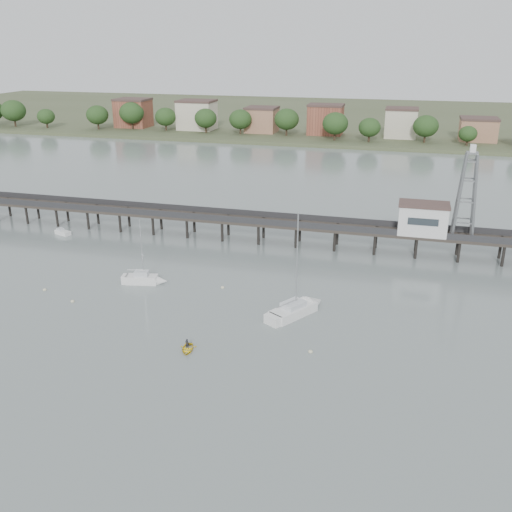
{
  "coord_description": "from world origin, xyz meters",
  "views": [
    {
      "loc": [
        21.54,
        -37.09,
        35.07
      ],
      "look_at": [
        0.38,
        42.0,
        4.0
      ],
      "focal_mm": 40.0,
      "sensor_mm": 36.0,
      "label": 1
    }
  ],
  "objects_px": {
    "lattice_tower": "(467,196)",
    "white_tender": "(63,232)",
    "pier": "(279,223)",
    "sailboat_b": "(147,280)",
    "yellow_dinghy": "(187,350)",
    "sailboat_c": "(301,308)"
  },
  "relations": [
    {
      "from": "white_tender",
      "to": "pier",
      "type": "bearing_deg",
      "value": 28.62
    },
    {
      "from": "pier",
      "to": "white_tender",
      "type": "bearing_deg",
      "value": -171.6
    },
    {
      "from": "pier",
      "to": "sailboat_c",
      "type": "distance_m",
      "value": 28.89
    },
    {
      "from": "sailboat_b",
      "to": "white_tender",
      "type": "xyz_separation_m",
      "value": [
        -26.02,
        17.55,
        -0.26
      ]
    },
    {
      "from": "lattice_tower",
      "to": "white_tender",
      "type": "distance_m",
      "value": 73.95
    },
    {
      "from": "lattice_tower",
      "to": "sailboat_b",
      "type": "height_order",
      "value": "lattice_tower"
    },
    {
      "from": "pier",
      "to": "sailboat_b",
      "type": "xyz_separation_m",
      "value": [
        -15.4,
        -23.66,
        -3.14
      ]
    },
    {
      "from": "lattice_tower",
      "to": "white_tender",
      "type": "height_order",
      "value": "lattice_tower"
    },
    {
      "from": "sailboat_b",
      "to": "yellow_dinghy",
      "type": "relative_size",
      "value": 3.8
    },
    {
      "from": "sailboat_b",
      "to": "white_tender",
      "type": "distance_m",
      "value": 31.38
    },
    {
      "from": "yellow_dinghy",
      "to": "lattice_tower",
      "type": "bearing_deg",
      "value": 38.42
    },
    {
      "from": "pier",
      "to": "yellow_dinghy",
      "type": "distance_m",
      "value": 41.23
    },
    {
      "from": "pier",
      "to": "white_tender",
      "type": "xyz_separation_m",
      "value": [
        -41.42,
        -6.12,
        -3.4
      ]
    },
    {
      "from": "lattice_tower",
      "to": "yellow_dinghy",
      "type": "xyz_separation_m",
      "value": [
        -33.55,
        -41.0,
        -11.1
      ]
    },
    {
      "from": "yellow_dinghy",
      "to": "white_tender",
      "type": "bearing_deg",
      "value": 126.17
    },
    {
      "from": "sailboat_c",
      "to": "yellow_dinghy",
      "type": "xyz_separation_m",
      "value": [
        -11.34,
        -13.83,
        -0.63
      ]
    },
    {
      "from": "pier",
      "to": "lattice_tower",
      "type": "relative_size",
      "value": 9.68
    },
    {
      "from": "lattice_tower",
      "to": "white_tender",
      "type": "bearing_deg",
      "value": -175.2
    },
    {
      "from": "yellow_dinghy",
      "to": "pier",
      "type": "bearing_deg",
      "value": 74.85
    },
    {
      "from": "pier",
      "to": "white_tender",
      "type": "distance_m",
      "value": 42.0
    },
    {
      "from": "pier",
      "to": "yellow_dinghy",
      "type": "xyz_separation_m",
      "value": [
        -2.05,
        -41.0,
        -3.79
      ]
    },
    {
      "from": "lattice_tower",
      "to": "pier",
      "type": "bearing_deg",
      "value": -180.0
    }
  ]
}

